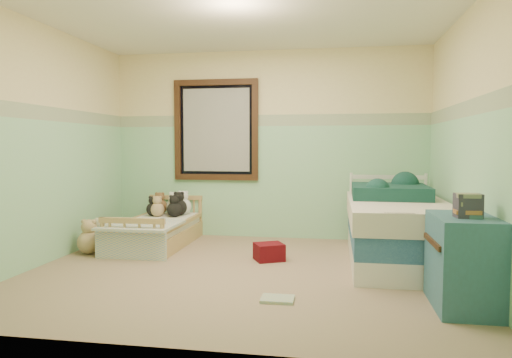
% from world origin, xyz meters
% --- Properties ---
extents(floor, '(4.20, 3.60, 0.02)m').
position_xyz_m(floor, '(0.00, 0.00, -0.01)').
color(floor, '#7B6651').
rests_on(floor, ground).
extents(ceiling, '(4.20, 3.60, 0.02)m').
position_xyz_m(ceiling, '(0.00, 0.00, 2.51)').
color(ceiling, silver).
rests_on(ceiling, wall_back).
extents(wall_back, '(4.20, 0.04, 2.50)m').
position_xyz_m(wall_back, '(0.00, 1.80, 1.25)').
color(wall_back, beige).
rests_on(wall_back, floor).
extents(wall_front, '(4.20, 0.04, 2.50)m').
position_xyz_m(wall_front, '(0.00, -1.80, 1.25)').
color(wall_front, beige).
rests_on(wall_front, floor).
extents(wall_left, '(0.04, 3.60, 2.50)m').
position_xyz_m(wall_left, '(-2.10, 0.00, 1.25)').
color(wall_left, beige).
rests_on(wall_left, floor).
extents(wall_right, '(0.04, 3.60, 2.50)m').
position_xyz_m(wall_right, '(2.10, 0.00, 1.25)').
color(wall_right, beige).
rests_on(wall_right, floor).
extents(wainscot_mint, '(4.20, 0.01, 1.50)m').
position_xyz_m(wainscot_mint, '(0.00, 1.79, 0.75)').
color(wainscot_mint, '#93CFA2').
rests_on(wainscot_mint, floor).
extents(border_strip, '(4.20, 0.01, 0.15)m').
position_xyz_m(border_strip, '(0.00, 1.79, 1.57)').
color(border_strip, '#4E704F').
rests_on(border_strip, wall_back).
extents(window_frame, '(1.16, 0.06, 1.36)m').
position_xyz_m(window_frame, '(-0.70, 1.76, 1.45)').
color(window_frame, black).
rests_on(window_frame, wall_back).
extents(window_blinds, '(0.92, 0.01, 1.12)m').
position_xyz_m(window_blinds, '(-0.70, 1.77, 1.45)').
color(window_blinds, '#B4B3AB').
rests_on(window_blinds, window_frame).
extents(toddler_bed_frame, '(0.76, 1.51, 0.19)m').
position_xyz_m(toddler_bed_frame, '(-1.28, 1.05, 0.10)').
color(toddler_bed_frame, '#9F7D49').
rests_on(toddler_bed_frame, floor).
extents(toddler_mattress, '(0.69, 1.45, 0.12)m').
position_xyz_m(toddler_mattress, '(-1.28, 1.05, 0.25)').
color(toddler_mattress, white).
rests_on(toddler_mattress, toddler_bed_frame).
extents(patchwork_quilt, '(0.82, 0.76, 0.03)m').
position_xyz_m(patchwork_quilt, '(-1.28, 0.58, 0.33)').
color(patchwork_quilt, '#7CA5CC').
rests_on(patchwork_quilt, toddler_mattress).
extents(plush_bed_brown, '(0.20, 0.20, 0.20)m').
position_xyz_m(plush_bed_brown, '(-1.43, 1.55, 0.41)').
color(plush_bed_brown, brown).
rests_on(plush_bed_brown, toddler_mattress).
extents(plush_bed_white, '(0.21, 0.21, 0.21)m').
position_xyz_m(plush_bed_white, '(-1.23, 1.55, 0.42)').
color(plush_bed_white, white).
rests_on(plush_bed_white, toddler_mattress).
extents(plush_bed_tan, '(0.18, 0.18, 0.18)m').
position_xyz_m(plush_bed_tan, '(-1.38, 1.33, 0.41)').
color(plush_bed_tan, tan).
rests_on(plush_bed_tan, toddler_mattress).
extents(plush_bed_dark, '(0.19, 0.19, 0.19)m').
position_xyz_m(plush_bed_dark, '(-1.15, 1.33, 0.41)').
color(plush_bed_dark, black).
rests_on(plush_bed_dark, toddler_mattress).
extents(plush_floor_cream, '(0.23, 0.23, 0.23)m').
position_xyz_m(plush_floor_cream, '(-1.95, 0.90, 0.12)').
color(plush_floor_cream, beige).
rests_on(plush_floor_cream, floor).
extents(plush_floor_tan, '(0.27, 0.27, 0.27)m').
position_xyz_m(plush_floor_tan, '(-1.87, 0.47, 0.13)').
color(plush_floor_tan, tan).
rests_on(plush_floor_tan, floor).
extents(twin_bed_frame, '(0.96, 1.91, 0.22)m').
position_xyz_m(twin_bed_frame, '(1.55, 0.61, 0.11)').
color(twin_bed_frame, white).
rests_on(twin_bed_frame, floor).
extents(twin_boxspring, '(0.96, 1.91, 0.22)m').
position_xyz_m(twin_boxspring, '(1.55, 0.61, 0.33)').
color(twin_boxspring, navy).
rests_on(twin_boxspring, twin_bed_frame).
extents(twin_mattress, '(0.99, 1.95, 0.22)m').
position_xyz_m(twin_mattress, '(1.55, 0.61, 0.55)').
color(twin_mattress, beige).
rests_on(twin_mattress, twin_boxspring).
extents(teal_blanket, '(0.83, 0.87, 0.14)m').
position_xyz_m(teal_blanket, '(1.50, 0.91, 0.73)').
color(teal_blanket, '#12302D').
rests_on(teal_blanket, twin_mattress).
extents(dresser, '(0.44, 0.71, 0.71)m').
position_xyz_m(dresser, '(1.87, -0.73, 0.35)').
color(dresser, '#315969').
rests_on(dresser, floor).
extents(book_stack, '(0.19, 0.15, 0.18)m').
position_xyz_m(book_stack, '(1.87, -0.82, 0.79)').
color(book_stack, '#44292B').
rests_on(book_stack, dresser).
extents(red_pillow, '(0.38, 0.36, 0.18)m').
position_xyz_m(red_pillow, '(0.21, 0.50, 0.09)').
color(red_pillow, maroon).
rests_on(red_pillow, floor).
extents(floor_book, '(0.26, 0.20, 0.02)m').
position_xyz_m(floor_book, '(0.46, -0.81, 0.01)').
color(floor_book, '#EAC04E').
rests_on(floor_book, floor).
extents(extra_plush_0, '(0.16, 0.16, 0.16)m').
position_xyz_m(extra_plush_0, '(-1.22, 1.45, 0.40)').
color(extra_plush_0, beige).
rests_on(extra_plush_0, toddler_mattress).
extents(extra_plush_1, '(0.22, 0.22, 0.22)m').
position_xyz_m(extra_plush_1, '(-1.11, 1.57, 0.42)').
color(extra_plush_1, white).
rests_on(extra_plush_1, toddler_mattress).
extents(extra_plush_2, '(0.18, 0.18, 0.18)m').
position_xyz_m(extra_plush_2, '(-1.45, 1.36, 0.40)').
color(extra_plush_2, black).
rests_on(extra_plush_2, toddler_mattress).
extents(extra_plush_3, '(0.16, 0.16, 0.16)m').
position_xyz_m(extra_plush_3, '(-1.15, 1.51, 0.39)').
color(extra_plush_3, beige).
rests_on(extra_plush_3, toddler_mattress).
extents(extra_plush_4, '(0.21, 0.21, 0.21)m').
position_xyz_m(extra_plush_4, '(-1.14, 1.48, 0.42)').
color(extra_plush_4, black).
rests_on(extra_plush_4, toddler_mattress).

